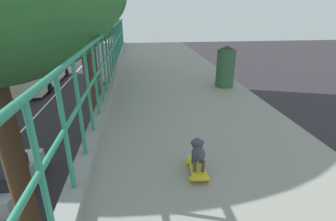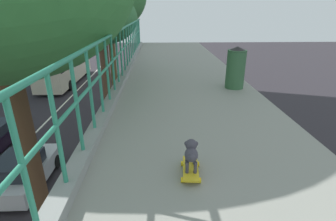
# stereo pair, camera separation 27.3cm
# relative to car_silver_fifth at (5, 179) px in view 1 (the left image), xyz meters

# --- Properties ---
(car_silver_fifth) EXTENTS (1.99, 3.84, 1.49)m
(car_silver_fifth) POSITION_rel_car_silver_fifth_xyz_m (0.00, 0.00, 0.00)
(car_silver_fifth) COLOR #B0B6BA
(car_silver_fifth) RESTS_ON ground
(city_bus) EXTENTS (2.75, 10.06, 3.35)m
(city_bus) POSITION_rel_car_silver_fifth_xyz_m (-3.75, 16.87, 1.19)
(city_bus) COLOR beige
(city_bus) RESTS_ON ground
(roadside_tree_far) EXTENTS (4.06, 4.06, 8.17)m
(roadside_tree_far) POSITION_rel_car_silver_fifth_xyz_m (2.75, 5.65, 5.91)
(roadside_tree_far) COLOR brown
(roadside_tree_far) RESTS_ON ground
(toy_skateboard) EXTENTS (0.24, 0.48, 0.08)m
(toy_skateboard) POSITION_rel_car_silver_fifth_xyz_m (6.26, -7.08, 4.88)
(toy_skateboard) COLOR gold
(toy_skateboard) RESTS_ON overpass_deck
(small_dog) EXTENTS (0.17, 0.33, 0.30)m
(small_dog) POSITION_rel_car_silver_fifth_xyz_m (6.26, -7.07, 5.08)
(small_dog) COLOR #3E3B46
(small_dog) RESTS_ON toy_skateboard
(litter_bin) EXTENTS (0.43, 0.43, 0.94)m
(litter_bin) POSITION_rel_car_silver_fifth_xyz_m (7.66, -3.83, 5.29)
(litter_bin) COLOR #34603B
(litter_bin) RESTS_ON overpass_deck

